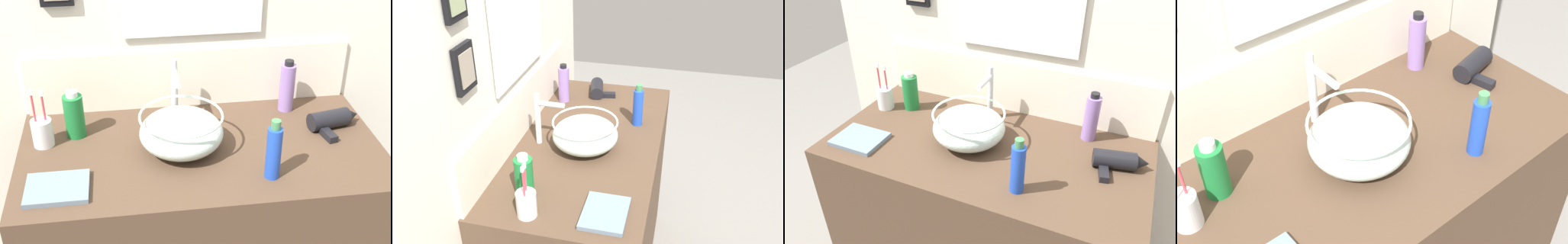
# 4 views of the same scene
# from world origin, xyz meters

# --- Properties ---
(vanity_counter) EXTENTS (1.18, 0.60, 0.87)m
(vanity_counter) POSITION_xyz_m (0.00, 0.00, 0.43)
(vanity_counter) COLOR #4C3828
(vanity_counter) RESTS_ON ground
(back_panel) EXTENTS (1.71, 0.09, 2.56)m
(back_panel) POSITION_xyz_m (-0.00, 0.33, 1.28)
(back_panel) COLOR silver
(back_panel) RESTS_ON ground
(glass_bowl_sink) EXTENTS (0.27, 0.27, 0.13)m
(glass_bowl_sink) POSITION_xyz_m (-0.06, -0.00, 0.94)
(glass_bowl_sink) COLOR silver
(glass_bowl_sink) RESTS_ON vanity_counter
(faucet) EXTENTS (0.02, 0.13, 0.23)m
(faucet) POSITION_xyz_m (-0.06, 0.18, 1.00)
(faucet) COLOR silver
(faucet) RESTS_ON vanity_counter
(hair_drier) EXTENTS (0.19, 0.15, 0.06)m
(hair_drier) POSITION_xyz_m (0.46, 0.06, 0.90)
(hair_drier) COLOR black
(hair_drier) RESTS_ON vanity_counter
(toothbrush_cup) EXTENTS (0.07, 0.07, 0.21)m
(toothbrush_cup) POSITION_xyz_m (-0.51, 0.09, 0.92)
(toothbrush_cup) COLOR silver
(toothbrush_cup) RESTS_ON vanity_counter
(shampoo_bottle) EXTENTS (0.05, 0.05, 0.20)m
(shampoo_bottle) POSITION_xyz_m (0.19, -0.18, 0.96)
(shampoo_bottle) COLOR blue
(shampoo_bottle) RESTS_ON vanity_counter
(spray_bottle) EXTENTS (0.07, 0.07, 0.17)m
(spray_bottle) POSITION_xyz_m (-0.40, 0.13, 0.95)
(spray_bottle) COLOR #197233
(spray_bottle) RESTS_ON vanity_counter
(lotion_bottle) EXTENTS (0.05, 0.05, 0.19)m
(lotion_bottle) POSITION_xyz_m (0.34, 0.21, 0.96)
(lotion_bottle) COLOR #8C6BB2
(lotion_bottle) RESTS_ON vanity_counter
(hand_towel) EXTENTS (0.18, 0.15, 0.02)m
(hand_towel) POSITION_xyz_m (-0.45, -0.16, 0.88)
(hand_towel) COLOR slate
(hand_towel) RESTS_ON vanity_counter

